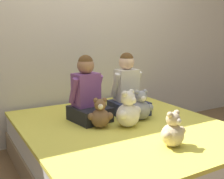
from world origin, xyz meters
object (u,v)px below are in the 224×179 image
(teddy_bear_held_by_right_child, at_px, (141,107))
(teddy_bear_between_children, at_px, (128,111))
(bed, at_px, (123,147))
(teddy_bear_at_foot_of_bed, at_px, (173,131))
(child_on_left, at_px, (87,95))
(teddy_bear_held_by_left_child, at_px, (100,115))
(child_on_right, at_px, (127,90))

(teddy_bear_held_by_right_child, distance_m, teddy_bear_between_children, 0.24)
(bed, height_order, teddy_bear_at_foot_of_bed, teddy_bear_at_foot_of_bed)
(bed, relative_size, child_on_left, 3.18)
(bed, relative_size, teddy_bear_between_children, 5.90)
(teddy_bear_held_by_left_child, relative_size, teddy_bear_at_foot_of_bed, 1.00)
(child_on_left, relative_size, child_on_right, 0.99)
(bed, distance_m, teddy_bear_held_by_left_child, 0.39)
(child_on_right, relative_size, teddy_bear_at_foot_of_bed, 2.32)
(bed, distance_m, child_on_left, 0.57)
(teddy_bear_held_by_left_child, height_order, teddy_bear_between_children, teddy_bear_between_children)
(child_on_right, distance_m, teddy_bear_between_children, 0.41)
(child_on_left, bearing_deg, teddy_bear_at_foot_of_bed, -81.69)
(child_on_left, height_order, teddy_bear_between_children, child_on_left)
(child_on_right, bearing_deg, bed, -128.07)
(teddy_bear_at_foot_of_bed, bearing_deg, teddy_bear_held_by_right_child, 65.80)
(teddy_bear_between_children, bearing_deg, bed, 78.31)
(child_on_right, height_order, teddy_bear_held_by_left_child, child_on_right)
(teddy_bear_between_children, bearing_deg, teddy_bear_at_foot_of_bed, -103.53)
(child_on_right, bearing_deg, child_on_left, -179.78)
(teddy_bear_held_by_right_child, bearing_deg, teddy_bear_between_children, -143.00)
(teddy_bear_between_children, bearing_deg, child_on_right, 39.55)
(child_on_left, xyz_separation_m, teddy_bear_at_foot_of_bed, (0.26, -0.85, -0.13))
(teddy_bear_held_by_left_child, relative_size, teddy_bear_between_children, 0.81)
(teddy_bear_held_by_left_child, xyz_separation_m, teddy_bear_held_by_right_child, (0.43, 0.01, 0.01))
(bed, bearing_deg, teddy_bear_held_by_right_child, 12.00)
(child_on_right, distance_m, teddy_bear_held_by_left_child, 0.51)
(teddy_bear_held_by_left_child, bearing_deg, teddy_bear_between_children, -1.34)
(bed, height_order, teddy_bear_held_by_right_child, teddy_bear_held_by_right_child)
(child_on_left, bearing_deg, bed, -61.52)
(teddy_bear_held_by_right_child, relative_size, teddy_bear_at_foot_of_bed, 1.09)
(child_on_right, relative_size, teddy_bear_held_by_right_child, 2.14)
(bed, xyz_separation_m, teddy_bear_at_foot_of_bed, (0.05, -0.57, 0.32))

